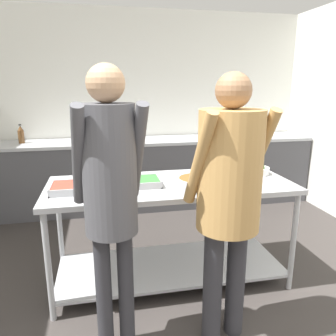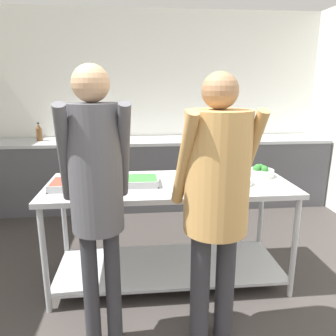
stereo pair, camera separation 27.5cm
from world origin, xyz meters
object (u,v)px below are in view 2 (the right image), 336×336
Objects in this scene: guest_serving_right at (96,181)px; guest_serving_left at (216,187)px; serving_tray_roast at (77,185)px; broccoli_bowl at (260,172)px; plate_stack at (238,181)px; water_bottle at (39,132)px; sauce_pan at (194,183)px; serving_tray_vegetables at (133,182)px.

guest_serving_left is at bearing -3.22° from guest_serving_right.
broccoli_bowl is (1.55, 0.17, 0.02)m from serving_tray_roast.
plate_stack is at bearing 30.26° from guest_serving_right.
guest_serving_left is at bearing -56.32° from water_bottle.
broccoli_bowl is (0.64, 0.29, -0.00)m from sauce_pan.
plate_stack is 1.24m from guest_serving_right.
guest_serving_right reaches higher than sauce_pan.
broccoli_bowl is 2.93m from water_bottle.
serving_tray_vegetables is at bearing 5.01° from serving_tray_roast.
plate_stack is (0.38, 0.10, -0.02)m from sauce_pan.
water_bottle is (-1.74, 2.61, -0.02)m from guest_serving_left.
broccoli_bowl is 1.05m from guest_serving_left.
serving_tray_vegetables is 0.23× the size of guest_serving_right.
guest_serving_right is at bearing -69.96° from serving_tray_roast.
guest_serving_right is 7.40× the size of water_bottle.
guest_serving_right reaches higher than serving_tray_vegetables.
water_bottle is at bearing 143.08° from broccoli_bowl.
sauce_pan is at bearing -50.40° from water_bottle.
serving_tray_vegetables is 1.69× the size of water_bottle.
guest_serving_left is 0.98× the size of guest_serving_right.
plate_stack is at bearing -0.86° from serving_tray_roast.
plate_stack is 0.33m from broccoli_bowl.
serving_tray_vegetables is 1.70× the size of plate_stack.
broccoli_bowl is at bearing 31.50° from guest_serving_right.
serving_tray_roast is 0.22× the size of guest_serving_right.
water_bottle is at bearing 112.44° from serving_tray_roast.
serving_tray_vegetables is at bearing 176.11° from plate_stack.
sauce_pan is at bearing 93.73° from guest_serving_left.
sauce_pan is 2.67m from water_bottle.
water_bottle is (-2.34, 1.76, 0.13)m from broccoli_bowl.
serving_tray_vegetables is 0.23× the size of guest_serving_left.
sauce_pan is at bearing -18.96° from serving_tray_vegetables.
guest_serving_left is at bearing -125.69° from broccoli_bowl.
serving_tray_vegetables is at bearing -56.92° from water_bottle.
serving_tray_vegetables is 0.85m from plate_stack.
sauce_pan reaches higher than serving_tray_roast.
guest_serving_left is 7.23× the size of water_bottle.
guest_serving_right is (-1.05, -0.61, 0.21)m from plate_stack.
water_bottle is (-0.80, 1.93, 0.14)m from serving_tray_roast.
guest_serving_left is 0.71m from guest_serving_right.
guest_serving_left reaches higher than broccoli_bowl.
serving_tray_vegetables is at bearing 161.04° from sauce_pan.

